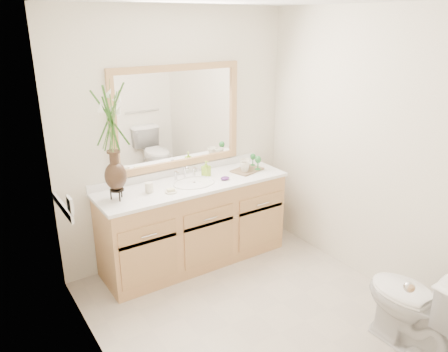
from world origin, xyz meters
TOP-DOWN VIEW (x-y plane):
  - floor at (0.00, 0.00)m, footprint 2.60×2.60m
  - wall_back at (0.00, 1.30)m, footprint 2.40×0.02m
  - wall_front at (0.00, -1.30)m, footprint 2.40×0.02m
  - wall_left at (-1.20, 0.00)m, footprint 0.02×2.60m
  - wall_right at (1.20, 0.00)m, footprint 0.02×2.60m
  - vanity at (0.00, 1.01)m, footprint 1.80×0.55m
  - counter at (0.00, 1.01)m, footprint 1.84×0.57m
  - sink at (0.00, 1.00)m, footprint 0.38×0.34m
  - mirror at (0.00, 1.28)m, footprint 1.32×0.04m
  - switch_plate at (-1.19, 0.76)m, footprint 0.02×0.12m
  - door at (-0.30, -1.29)m, footprint 0.80×0.03m
  - toilet at (0.70, -0.92)m, footprint 0.42×0.75m
  - flower_vase at (-0.74, 1.02)m, footprint 0.22×0.22m
  - tumbler at (-0.45, 1.01)m, footprint 0.07×0.07m
  - soap_dish at (-0.29, 0.90)m, footprint 0.11×0.11m
  - soap_bottle at (0.20, 1.10)m, footprint 0.08×0.08m
  - purple_dish at (0.29, 0.91)m, footprint 0.10×0.08m
  - tray at (0.62, 1.01)m, footprint 0.35×0.28m
  - mug_left at (0.56, 0.97)m, footprint 0.13×0.13m
  - mug_right at (0.61, 1.04)m, footprint 0.12×0.11m
  - goblet_front at (0.71, 0.94)m, footprint 0.06×0.06m
  - goblet_back at (0.75, 1.08)m, footprint 0.06×0.06m

SIDE VIEW (x-z plane):
  - floor at x=0.00m, z-range 0.00..0.00m
  - toilet at x=0.70m, z-range 0.00..0.74m
  - vanity at x=0.00m, z-range 0.00..0.80m
  - sink at x=0.00m, z-range 0.66..0.89m
  - counter at x=0.00m, z-range 0.80..0.83m
  - tray at x=0.62m, z-range 0.83..0.85m
  - soap_dish at x=-0.29m, z-range 0.82..0.86m
  - purple_dish at x=0.29m, z-range 0.83..0.86m
  - tumbler at x=-0.45m, z-range 0.83..0.92m
  - mug_left at x=0.56m, z-range 0.85..0.95m
  - soap_bottle at x=0.20m, z-range 0.83..0.97m
  - mug_right at x=0.61m, z-range 0.85..0.95m
  - goblet_back at x=0.75m, z-range 0.87..0.99m
  - goblet_front at x=0.71m, z-range 0.87..1.01m
  - switch_plate at x=-1.19m, z-range 0.92..1.04m
  - door at x=-0.30m, z-range 0.00..2.00m
  - wall_back at x=0.00m, z-range 0.00..2.40m
  - wall_front at x=0.00m, z-range 0.00..2.40m
  - wall_left at x=-1.20m, z-range 0.00..2.40m
  - wall_right at x=1.20m, z-range 0.00..2.40m
  - mirror at x=0.00m, z-range 0.92..1.89m
  - flower_vase at x=-0.74m, z-range 0.99..1.88m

